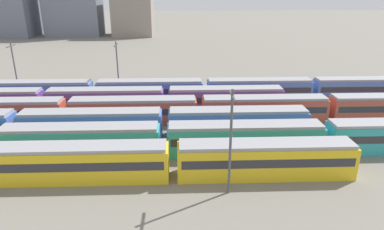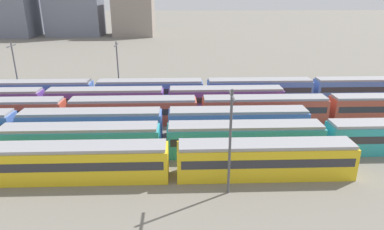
# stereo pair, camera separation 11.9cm
# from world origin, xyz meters

# --- Properties ---
(train_track_0) EXTENTS (55.80, 3.06, 3.75)m
(train_track_0) POSITION_xyz_m (16.18, 0.00, 1.90)
(train_track_0) COLOR yellow
(train_track_0) RESTS_ON ground_plane
(train_track_1) EXTENTS (74.70, 3.06, 3.75)m
(train_track_1) POSITION_xyz_m (24.47, 5.20, 1.90)
(train_track_1) COLOR teal
(train_track_1) RESTS_ON ground_plane
(train_track_2) EXTENTS (55.80, 3.06, 3.75)m
(train_track_2) POSITION_xyz_m (15.03, 10.40, 1.90)
(train_track_2) COLOR #4C70BC
(train_track_2) RESTS_ON ground_plane
(train_track_3) EXTENTS (112.50, 3.06, 3.75)m
(train_track_3) POSITION_xyz_m (48.12, 15.60, 1.90)
(train_track_3) COLOR #BC4C38
(train_track_3) RESTS_ON ground_plane
(train_track_4) EXTENTS (55.80, 3.06, 3.75)m
(train_track_4) POSITION_xyz_m (14.80, 20.80, 1.90)
(train_track_4) COLOR #6B429E
(train_track_4) RESTS_ON ground_plane
(train_track_5) EXTENTS (112.50, 3.06, 3.75)m
(train_track_5) POSITION_xyz_m (49.68, 26.00, 1.90)
(train_track_5) COLOR #4C70BC
(train_track_5) RESTS_ON ground_plane
(catenary_pole_1) EXTENTS (0.24, 3.20, 9.82)m
(catenary_pole_1) POSITION_xyz_m (-2.14, 28.73, 5.45)
(catenary_pole_1) COLOR #4C4C51
(catenary_pole_1) RESTS_ON ground_plane
(catenary_pole_2) EXTENTS (0.24, 3.20, 10.19)m
(catenary_pole_2) POSITION_xyz_m (30.91, -3.08, 5.64)
(catenary_pole_2) COLOR #4C4C51
(catenary_pole_2) RESTS_ON ground_plane
(catenary_pole_3) EXTENTS (0.24, 3.20, 9.84)m
(catenary_pole_3) POSITION_xyz_m (15.53, 29.03, 5.47)
(catenary_pole_3) COLOR #4C4C51
(catenary_pole_3) RESTS_ON ground_plane
(distant_building_2) EXTENTS (16.20, 17.57, 19.17)m
(distant_building_2) POSITION_xyz_m (7.43, 119.50, 9.58)
(distant_building_2) COLOR gray
(distant_building_2) RESTS_ON ground_plane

